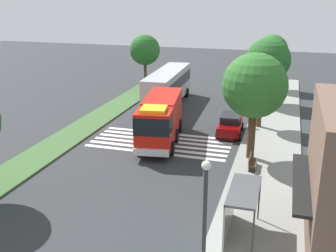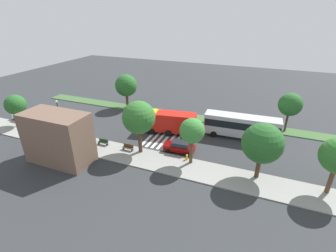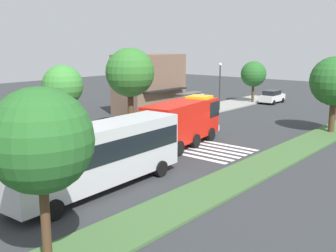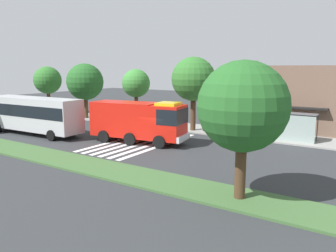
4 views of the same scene
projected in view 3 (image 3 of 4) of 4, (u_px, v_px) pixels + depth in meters
name	position (u px, v px, depth m)	size (l,w,h in m)	color
ground_plane	(195.00, 141.00, 34.67)	(120.00, 120.00, 0.00)	#2D3033
sidewalk	(124.00, 127.00, 39.99)	(60.00, 4.59, 0.14)	gray
median_strip	(281.00, 156.00, 29.83)	(60.00, 3.00, 0.14)	#3D6033
crosswalk	(182.00, 145.00, 33.34)	(4.95, 11.18, 0.01)	silver
fire_truck	(184.00, 120.00, 33.00)	(9.01, 3.87, 3.72)	red
parked_car_west	(105.00, 134.00, 33.47)	(4.38, 2.18, 1.67)	#720505
parked_car_mid	(272.00, 97.00, 56.25)	(4.51, 2.15, 1.78)	silver
transit_bus	(98.00, 153.00, 22.69)	(11.57, 3.23, 3.68)	#B2B2B7
bus_stop_shelter	(193.00, 99.00, 46.34)	(3.50, 1.40, 2.46)	#4C4C51
bench_near_shelter	(170.00, 115.00, 43.60)	(1.60, 0.50, 0.90)	#2D472D
bench_west_of_shelter	(142.00, 121.00, 40.38)	(1.60, 0.50, 0.90)	#4C3823
street_lamp	(220.00, 82.00, 49.00)	(0.36, 0.36, 5.66)	#2D2D30
storefront_building	(149.00, 84.00, 48.54)	(8.56, 5.08, 6.81)	brown
sidewalk_tree_center	(63.00, 86.00, 32.32)	(3.22, 3.22, 6.30)	#513823
sidewalk_tree_east	(130.00, 73.00, 37.83)	(4.51, 4.51, 7.56)	#47301E
sidewalk_tree_far_east	(254.00, 74.00, 55.96)	(3.45, 3.45, 5.55)	#47301E
median_tree_far_west	(40.00, 141.00, 14.06)	(3.71, 3.71, 6.56)	#47301E
median_tree_west	(335.00, 81.00, 36.83)	(4.43, 4.43, 6.83)	#47301E
fire_hydrant	(76.00, 139.00, 33.38)	(0.28, 0.28, 0.70)	gold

